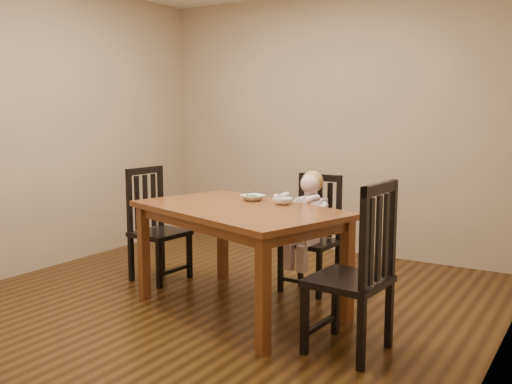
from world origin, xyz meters
The scene contains 9 objects.
room centered at (0.00, 0.00, 1.35)m, with size 4.01×4.01×2.71m.
dining_table centered at (0.20, -0.09, 0.69)m, with size 1.78×1.36×0.79m.
chair_child centered at (0.44, 0.66, 0.46)m, with size 0.43×0.41×0.96m.
chair_left centered at (-0.86, 0.18, 0.48)m, with size 0.44×0.46×0.99m.
chair_right centered at (1.25, -0.37, 0.52)m, with size 0.47×0.49×1.08m.
toddler centered at (0.44, 0.61, 0.60)m, with size 0.31×0.39×0.54m, color silver, non-canonical shape.
bowl_peas centered at (0.13, 0.22, 0.81)m, with size 0.18×0.18×0.04m, color silver.
bowl_veg centered at (0.42, 0.18, 0.81)m, with size 0.16×0.16×0.05m, color silver.
fork centered at (0.09, 0.21, 0.83)m, with size 0.06×0.12×0.05m.
Camera 1 is at (2.51, -3.55, 1.50)m, focal length 40.00 mm.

